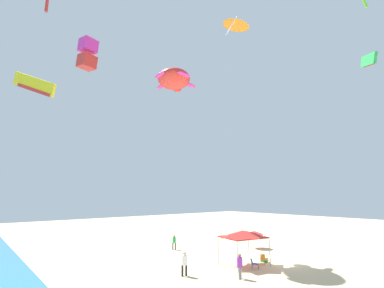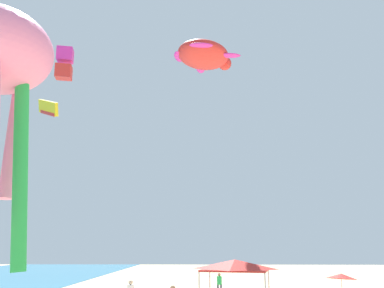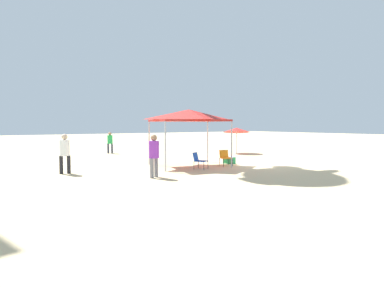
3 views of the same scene
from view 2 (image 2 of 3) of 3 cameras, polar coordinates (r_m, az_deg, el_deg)
canopy_tent at (r=23.55m, az=6.22°, el=-17.03°), size 3.61×4.13×2.97m
beach_umbrella at (r=29.27m, az=20.75°, el=-17.42°), size 2.04×2.02×2.10m
person_far_stroller at (r=33.25m, az=3.97°, el=-19.22°), size 0.38×0.38×1.61m
kite_box_magenta at (r=34.50m, az=-17.94°, el=11.00°), size 1.60×1.51×2.77m
kite_turtle_red at (r=36.07m, az=1.83°, el=12.63°), size 6.53×6.53×2.12m
kite_parafoil_yellow at (r=38.84m, az=-20.08°, el=4.92°), size 3.46×3.01×2.60m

